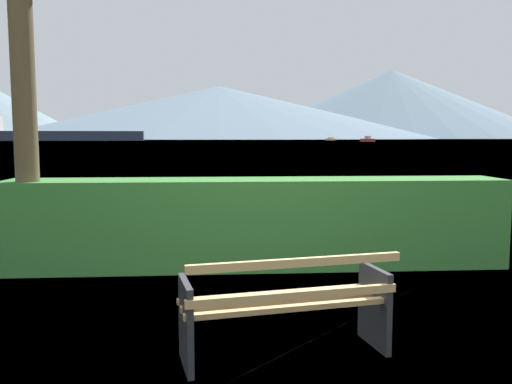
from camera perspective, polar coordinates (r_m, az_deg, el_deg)
ground_plane at (r=4.53m, az=2.99°, el=-16.98°), size 1400.00×1400.00×0.00m
water_surface at (r=310.45m, az=-3.94°, el=5.61°), size 620.00×620.00×0.00m
park_bench at (r=4.33m, az=3.28°, el=-12.09°), size 1.75×0.88×0.87m
hedge_row at (r=7.25m, az=0.13°, el=-3.32°), size 6.69×0.87×1.20m
cargo_ship_large at (r=255.98m, az=-22.97°, el=5.91°), size 85.06×20.76×13.21m
fishing_boat_near at (r=194.26m, az=11.89°, el=5.51°), size 4.72×5.21×2.05m
sailboat_mid at (r=262.76m, az=8.00°, el=5.62°), size 6.62×7.76×1.56m
distant_hills at (r=576.10m, az=-6.82°, el=9.25°), size 825.94×442.94×85.87m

